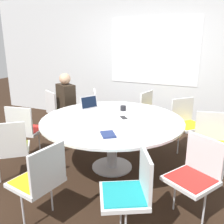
{
  "coord_description": "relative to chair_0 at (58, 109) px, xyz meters",
  "views": [
    {
      "loc": [
        1.34,
        -2.98,
        1.82
      ],
      "look_at": [
        0.0,
        0.0,
        0.84
      ],
      "focal_mm": 40.0,
      "sensor_mm": 36.0,
      "label": 1
    }
  ],
  "objects": [
    {
      "name": "ground_plane",
      "position": [
        1.46,
        -0.74,
        -0.52
      ],
      "size": [
        16.0,
        16.0,
        0.0
      ],
      "primitive_type": "plane",
      "color": "black"
    },
    {
      "name": "wall_back",
      "position": [
        1.46,
        1.31,
        0.83
      ],
      "size": [
        8.0,
        0.07,
        2.7
      ],
      "color": "silver",
      "rests_on": "ground_plane"
    },
    {
      "name": "conference_table",
      "position": [
        1.46,
        -0.74,
        0.13
      ],
      "size": [
        1.96,
        1.96,
        0.74
      ],
      "color": "#B7B7BC",
      "rests_on": "ground_plane"
    },
    {
      "name": "chair_0",
      "position": [
        0.0,
        0.0,
        0.0
      ],
      "size": [
        0.59,
        0.58,
        0.87
      ],
      "rotation": [
        0.0,
        0.0,
        5.77
      ],
      "color": "silver",
      "rests_on": "ground_plane"
    },
    {
      "name": "chair_1",
      "position": [
        0.16,
        -1.04,
        0.0
      ],
      "size": [
        0.51,
        0.49,
        0.87
      ],
      "rotation": [
        0.0,
        0.0,
        6.46
      ],
      "color": "silver",
      "rests_on": "ground_plane"
    },
    {
      "name": "chair_2",
      "position": [
        0.47,
        -1.64,
        0.0
      ],
      "size": [
        0.61,
        0.6,
        0.87
      ],
      "rotation": [
        0.0,
        0.0,
        6.97
      ],
      "color": "silver",
      "rests_on": "ground_plane"
    },
    {
      "name": "chair_3",
      "position": [
        1.29,
        -2.07,
        0.0
      ],
      "size": [
        0.49,
        0.51,
        0.87
      ],
      "rotation": [
        0.0,
        0.0,
        7.68
      ],
      "color": "silver",
      "rests_on": "ground_plane"
    },
    {
      "name": "chair_4",
      "position": [
        2.16,
        -1.88,
        0.0
      ],
      "size": [
        0.58,
        0.59,
        0.87
      ],
      "rotation": [
        0.0,
        0.0,
        8.35
      ],
      "color": "silver",
      "rests_on": "ground_plane"
    },
    {
      "name": "chair_5",
      "position": [
        2.65,
        -1.35,
        0.0
      ],
      "size": [
        0.59,
        0.58,
        0.87
      ],
      "rotation": [
        0.0,
        0.0,
        8.9
      ],
      "color": "silver",
      "rests_on": "ground_plane"
    },
    {
      "name": "chair_6",
      "position": [
        2.76,
        -0.4,
        0.0
      ],
      "size": [
        0.52,
        0.5,
        0.87
      ],
      "rotation": [
        0.0,
        0.0,
        9.63
      ],
      "color": "silver",
      "rests_on": "ground_plane"
    },
    {
      "name": "chair_7",
      "position": [
        2.33,
        0.28,
        0.0
      ],
      "size": [
        0.61,
        0.61,
        0.87
      ],
      "rotation": [
        0.0,
        0.0,
        10.24
      ],
      "color": "silver",
      "rests_on": "ground_plane"
    },
    {
      "name": "chair_8",
      "position": [
        1.68,
        0.58,
        0.0
      ],
      "size": [
        0.5,
        0.52,
        0.87
      ],
      "rotation": [
        0.0,
        0.0,
        10.78
      ],
      "color": "silver",
      "rests_on": "ground_plane"
    },
    {
      "name": "chair_9",
      "position": [
        0.74,
        0.39,
        0.0
      ],
      "size": [
        0.58,
        0.59,
        0.87
      ],
      "rotation": [
        0.0,
        0.0,
        11.52
      ],
      "color": "silver",
      "rests_on": "ground_plane"
    },
    {
      "name": "person_0",
      "position": [
        0.25,
        -0.04,
        0.19
      ],
      "size": [
        0.42,
        0.37,
        1.22
      ],
      "rotation": [
        0.0,
        0.0,
        5.77
      ],
      "color": "#2D2319",
      "rests_on": "ground_plane"
    },
    {
      "name": "laptop",
      "position": [
        0.99,
        -0.48,
        0.27
      ],
      "size": [
        0.35,
        0.37,
        0.21
      ],
      "rotation": [
        0.0,
        0.0,
        1.06
      ],
      "color": "silver",
      "rests_on": "conference_table"
    },
    {
      "name": "spiral_notebook",
      "position": [
        1.66,
        -1.3,
        0.23
      ],
      "size": [
        0.25,
        0.26,
        0.02
      ],
      "color": "navy",
      "rests_on": "conference_table"
    },
    {
      "name": "coffee_cup",
      "position": [
        1.45,
        -0.29,
        0.26
      ],
      "size": [
        0.09,
        0.09,
        0.08
      ],
      "color": "black",
      "rests_on": "conference_table"
    },
    {
      "name": "cell_phone",
      "position": [
        1.59,
        -0.63,
        0.22
      ],
      "size": [
        0.14,
        0.15,
        0.01
      ],
      "color": "black",
      "rests_on": "conference_table"
    }
  ]
}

